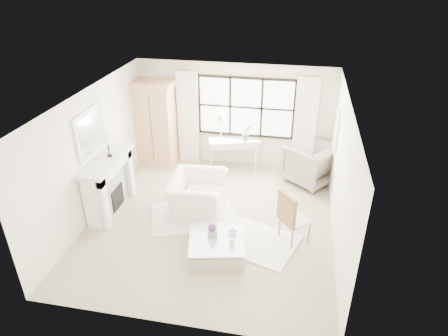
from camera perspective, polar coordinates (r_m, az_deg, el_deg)
The scene contains 32 objects.
floor at distance 8.57m, azimuth -1.78°, elevation -7.49°, with size 5.50×5.50×0.00m, color tan.
ceiling at distance 7.33m, azimuth -2.09°, elevation 9.92°, with size 5.50×5.50×0.00m, color white.
wall_back at distance 10.33m, azimuth 1.46°, elevation 7.50°, with size 5.00×5.00×0.00m, color silver.
wall_front at distance 5.66m, azimuth -8.19°, elevation -12.25°, with size 5.00×5.00×0.00m, color white.
wall_left at distance 8.72m, azimuth -18.18°, elevation 1.96°, with size 5.50×5.50×0.00m, color silver.
wall_right at distance 7.75m, azimuth 16.41°, elevation -1.12°, with size 5.50×5.50×0.00m, color white.
window_pane at distance 10.18m, azimuth 3.14°, elevation 8.66°, with size 2.40×0.02×1.50m, color white.
window_frame at distance 10.17m, azimuth 3.13°, elevation 8.64°, with size 2.50×0.04×1.50m, color black, non-canonical shape.
curtain_rod at distance 9.87m, azimuth 3.22°, elevation 13.31°, with size 0.04×0.04×3.30m, color #B98840.
curtain_left at distance 10.53m, azimuth -5.14°, elevation 7.14°, with size 0.55×0.10×2.47m, color silver.
curtain_right at distance 10.16m, azimuth 11.47°, elevation 5.87°, with size 0.55×0.10×2.47m, color white.
fireplace at distance 8.93m, azimuth -16.24°, elevation -2.19°, with size 0.58×1.66×1.26m.
mirror_frame at distance 8.51m, azimuth -18.49°, elevation 4.91°, with size 0.05×1.15×0.95m, color white.
mirror_glass at distance 8.49m, azimuth -18.31°, elevation 4.90°, with size 0.02×1.00×0.80m, color silver.
art_frame at distance 9.20m, azimuth 15.74°, elevation 5.09°, with size 0.04×0.62×0.82m, color white.
art_canvas at distance 9.20m, azimuth 15.62°, elevation 5.10°, with size 0.01×0.52×0.72m, color beige.
mantel_lamp at distance 8.55m, azimuth -16.35°, elevation 3.98°, with size 0.22×0.22×0.51m.
armoire at distance 10.60m, azimuth -9.81°, elevation 6.44°, with size 1.17×0.78×2.24m.
console_table at distance 10.45m, azimuth 1.44°, elevation 2.09°, with size 1.37×0.81×0.80m.
console_lamp at distance 10.15m, azimuth -0.46°, elevation 7.16°, with size 0.28×0.28×0.69m.
orchid_plant at distance 10.14m, azimuth 3.27°, elevation 5.06°, with size 0.24×0.20×0.44m, color #516845.
side_table at distance 9.52m, azimuth -0.63°, elevation -1.18°, with size 0.40×0.40×0.51m.
rug_left at distance 8.70m, azimuth -4.45°, elevation -6.85°, with size 1.76×1.24×0.03m, color silver.
rug_right at distance 8.01m, azimuth 4.42°, elevation -10.36°, with size 1.56×1.17×0.03m, color white.
club_armchair at distance 8.67m, azimuth -3.94°, elevation -3.86°, with size 1.25×1.09×0.81m, color white.
wingback_chair at distance 9.97m, azimuth 12.26°, elevation 0.64°, with size 1.05×1.09×0.99m, color gray.
french_chair at distance 7.98m, azimuth 9.88°, elevation -8.27°, with size 0.68×0.68×1.08m.
coffee_table at distance 7.58m, azimuth -1.10°, elevation -11.26°, with size 1.19×1.19×0.38m.
planter_box at distance 7.48m, azimuth -1.67°, elevation -9.32°, with size 0.17×0.17×0.13m, color gray.
planter_flowers at distance 7.40m, azimuth -1.68°, elevation -8.47°, with size 0.15×0.15×0.15m, color #542B6C.
pillar_candle at distance 7.30m, azimuth 1.12°, elevation -10.44°, with size 0.09×0.09×0.12m, color white.
coffee_vase at distance 7.51m, azimuth 1.26°, elevation -8.97°, with size 0.16×0.16×0.16m, color silver.
Camera 1 is at (1.59, -6.78, 4.99)m, focal length 32.00 mm.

